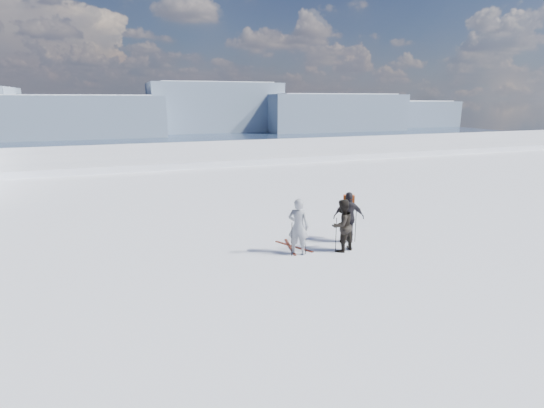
{
  "coord_description": "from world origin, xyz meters",
  "views": [
    {
      "loc": [
        -6.38,
        -9.59,
        5.13
      ],
      "look_at": [
        -1.76,
        3.0,
        1.8
      ],
      "focal_mm": 28.0,
      "sensor_mm": 36.0,
      "label": 1
    }
  ],
  "objects": [
    {
      "name": "lake_basin",
      "position": [
        0.0,
        30.0,
        -6.5
      ],
      "size": [
        820.0,
        820.0,
        71.62
      ],
      "color": "white",
      "rests_on": "ground"
    },
    {
      "name": "far_mountain_range",
      "position": [
        29.6,
        454.78,
        -7.19
      ],
      "size": [
        770.0,
        110.0,
        53.0
      ],
      "color": "slate",
      "rests_on": "ground"
    },
    {
      "name": "skier_grey",
      "position": [
        -0.85,
        2.89,
        0.97
      ],
      "size": [
        0.84,
        0.8,
        1.94
      ],
      "primitive_type": "imported",
      "rotation": [
        0.0,
        0.0,
        2.48
      ],
      "color": "gray",
      "rests_on": "ground"
    },
    {
      "name": "skier_dark",
      "position": [
        0.66,
        2.63,
        0.92
      ],
      "size": [
        1.06,
        0.94,
        1.83
      ],
      "primitive_type": "imported",
      "rotation": [
        0.0,
        0.0,
        3.46
      ],
      "color": "black",
      "rests_on": "ground"
    },
    {
      "name": "skier_pack",
      "position": [
        1.36,
        3.38,
        0.94
      ],
      "size": [
        1.19,
        0.89,
        1.88
      ],
      "primitive_type": "imported",
      "rotation": [
        0.0,
        0.0,
        2.69
      ],
      "color": "black",
      "rests_on": "ground"
    },
    {
      "name": "backpack",
      "position": [
        1.47,
        3.61,
        2.15
      ],
      "size": [
        0.46,
        0.38,
        0.54
      ],
      "primitive_type": "cube",
      "rotation": [
        0.0,
        0.0,
        2.69
      ],
      "color": "#CA4713",
      "rests_on": "skier_pack"
    },
    {
      "name": "ski_poles",
      "position": [
        0.41,
        2.88,
        0.62
      ],
      "size": [
        2.8,
        0.77,
        1.31
      ],
      "color": "black",
      "rests_on": "ground"
    },
    {
      "name": "skis_loose",
      "position": [
        -0.79,
        3.56,
        0.01
      ],
      "size": [
        0.87,
        1.69,
        0.03
      ],
      "color": "black",
      "rests_on": "ground"
    }
  ]
}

